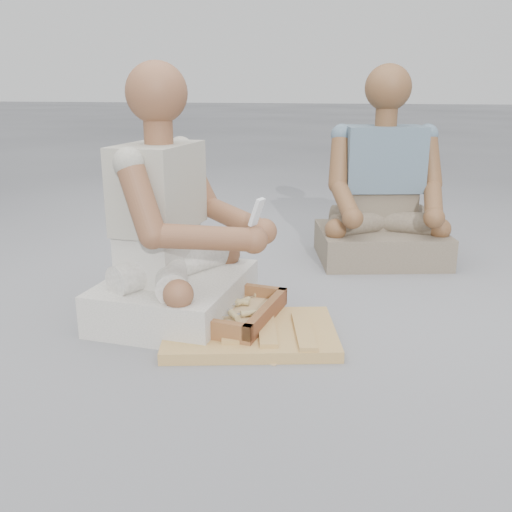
% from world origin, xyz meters
% --- Properties ---
extents(ground, '(60.00, 60.00, 0.00)m').
position_xyz_m(ground, '(0.00, 0.00, 0.00)').
color(ground, gray).
rests_on(ground, ground).
extents(carved_panel, '(0.71, 0.55, 0.04)m').
position_xyz_m(carved_panel, '(-0.01, 0.04, 0.02)').
color(carved_panel, olive).
rests_on(carved_panel, ground).
extents(tool_tray, '(0.59, 0.50, 0.07)m').
position_xyz_m(tool_tray, '(-0.21, 0.14, 0.07)').
color(tool_tray, brown).
rests_on(tool_tray, carved_panel).
extents(chisel_0, '(0.20, 0.12, 0.02)m').
position_xyz_m(chisel_0, '(-0.05, 0.08, 0.08)').
color(chisel_0, silver).
rests_on(chisel_0, tool_tray).
extents(chisel_1, '(0.08, 0.22, 0.02)m').
position_xyz_m(chisel_1, '(-0.29, -0.05, 0.08)').
color(chisel_1, silver).
rests_on(chisel_1, tool_tray).
extents(chisel_2, '(0.14, 0.19, 0.02)m').
position_xyz_m(chisel_2, '(-0.20, 0.29, 0.07)').
color(chisel_2, silver).
rests_on(chisel_2, tool_tray).
extents(chisel_3, '(0.14, 0.19, 0.02)m').
position_xyz_m(chisel_3, '(-0.05, 0.31, 0.07)').
color(chisel_3, silver).
rests_on(chisel_3, tool_tray).
extents(chisel_4, '(0.18, 0.15, 0.02)m').
position_xyz_m(chisel_4, '(-0.18, 0.19, 0.07)').
color(chisel_4, silver).
rests_on(chisel_4, tool_tray).
extents(chisel_5, '(0.22, 0.06, 0.02)m').
position_xyz_m(chisel_5, '(-0.11, 0.20, 0.08)').
color(chisel_5, silver).
rests_on(chisel_5, tool_tray).
extents(chisel_6, '(0.15, 0.19, 0.02)m').
position_xyz_m(chisel_6, '(-0.09, 0.06, 0.09)').
color(chisel_6, silver).
rests_on(chisel_6, tool_tray).
extents(chisel_7, '(0.13, 0.20, 0.02)m').
position_xyz_m(chisel_7, '(-0.09, 0.19, 0.08)').
color(chisel_7, silver).
rests_on(chisel_7, tool_tray).
extents(wood_chip_0, '(0.02, 0.02, 0.00)m').
position_xyz_m(wood_chip_0, '(-0.28, 0.31, 0.00)').
color(wood_chip_0, '#D9AF80').
rests_on(wood_chip_0, ground).
extents(wood_chip_1, '(0.02, 0.02, 0.00)m').
position_xyz_m(wood_chip_1, '(-0.42, 0.01, 0.00)').
color(wood_chip_1, '#D9AF80').
rests_on(wood_chip_1, ground).
extents(wood_chip_2, '(0.02, 0.02, 0.00)m').
position_xyz_m(wood_chip_2, '(-0.23, 0.06, 0.00)').
color(wood_chip_2, '#D9AF80').
rests_on(wood_chip_2, ground).
extents(wood_chip_3, '(0.02, 0.02, 0.00)m').
position_xyz_m(wood_chip_3, '(-0.36, 0.27, 0.00)').
color(wood_chip_3, '#D9AF80').
rests_on(wood_chip_3, ground).
extents(wood_chip_4, '(0.02, 0.02, 0.00)m').
position_xyz_m(wood_chip_4, '(0.11, -0.15, 0.00)').
color(wood_chip_4, '#D9AF80').
rests_on(wood_chip_4, ground).
extents(wood_chip_5, '(0.02, 0.02, 0.00)m').
position_xyz_m(wood_chip_5, '(-0.25, 0.34, 0.00)').
color(wood_chip_5, '#D9AF80').
rests_on(wood_chip_5, ground).
extents(wood_chip_6, '(0.02, 0.02, 0.00)m').
position_xyz_m(wood_chip_6, '(-0.34, 0.29, 0.00)').
color(wood_chip_6, '#D9AF80').
rests_on(wood_chip_6, ground).
extents(wood_chip_7, '(0.02, 0.02, 0.00)m').
position_xyz_m(wood_chip_7, '(-0.00, 0.01, 0.00)').
color(wood_chip_7, '#D9AF80').
rests_on(wood_chip_7, ground).
extents(wood_chip_8, '(0.02, 0.02, 0.00)m').
position_xyz_m(wood_chip_8, '(0.12, 0.31, 0.00)').
color(wood_chip_8, '#D9AF80').
rests_on(wood_chip_8, ground).
extents(wood_chip_9, '(0.02, 0.02, 0.00)m').
position_xyz_m(wood_chip_9, '(-0.16, -0.14, 0.00)').
color(wood_chip_9, '#D9AF80').
rests_on(wood_chip_9, ground).
extents(wood_chip_10, '(0.02, 0.02, 0.00)m').
position_xyz_m(wood_chip_10, '(-0.40, 0.08, 0.00)').
color(wood_chip_10, '#D9AF80').
rests_on(wood_chip_10, ground).
extents(craftsman, '(0.68, 0.67, 0.99)m').
position_xyz_m(craftsman, '(-0.36, 0.20, 0.34)').
color(craftsman, silver).
rests_on(craftsman, ground).
extents(companion, '(0.75, 0.65, 1.01)m').
position_xyz_m(companion, '(0.45, 1.18, 0.34)').
color(companion, '#796C57').
rests_on(companion, ground).
extents(mobile_phone, '(0.06, 0.06, 0.10)m').
position_xyz_m(mobile_phone, '(-0.00, 0.11, 0.47)').
color(mobile_phone, silver).
rests_on(mobile_phone, craftsman).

